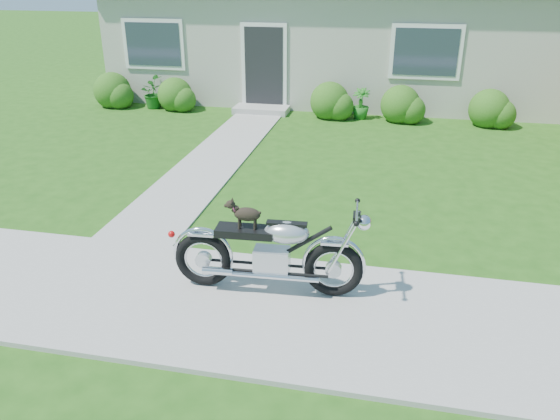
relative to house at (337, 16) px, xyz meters
The scene contains 8 objects.
ground 12.19m from the house, 89.99° to the right, with size 80.00×80.00×0.00m, color #235114.
sidewalk 12.18m from the house, 89.99° to the right, with size 24.00×2.20×0.04m, color #9E9B93.
walkway 7.47m from the house, 102.09° to the right, with size 1.20×8.00×0.03m, color #9E9B93.
house is the anchor object (origin of this frame).
shrub_row 3.96m from the house, 100.49° to the right, with size 10.62×0.99×0.99m.
potted_plant_left 5.92m from the house, 142.44° to the right, with size 0.74×0.64×0.82m, color #195917.
potted_plant_right 4.02m from the house, 72.96° to the right, with size 0.42×0.42×0.75m, color #236F1E.
motorcycle_with_dog 11.81m from the house, 86.78° to the right, with size 2.22×0.60×1.10m.
Camera 1 is at (1.86, -4.95, 3.46)m, focal length 35.00 mm.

